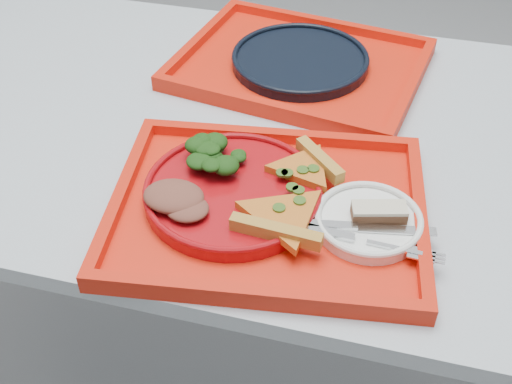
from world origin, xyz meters
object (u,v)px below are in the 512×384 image
Objects in this scene: dessert_bar at (379,212)px; tray_far at (300,68)px; navy_plate at (300,62)px; tray_main at (267,212)px; dinner_plate at (233,193)px.

tray_far is at bearing 100.90° from dessert_bar.
tray_far is 0.01m from navy_plate.
tray_main is 0.16m from dessert_bar.
dessert_bar is at bearing -55.36° from tray_far.
dessert_bar is at bearing -64.28° from navy_plate.
dinner_plate is at bearing 164.29° from dessert_bar.
navy_plate is (-0.04, 0.41, 0.01)m from tray_main.
dinner_plate is 1.00× the size of navy_plate.
dessert_bar is (0.19, -0.40, 0.02)m from navy_plate.
tray_main is at bearing 167.61° from dessert_bar.
tray_far is 5.57× the size of dessert_bar.
dessert_bar is at bearing -0.90° from dinner_plate.
dessert_bar is at bearing -5.19° from tray_main.
tray_far is 1.73× the size of navy_plate.
tray_far is at bearing 87.34° from tray_main.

